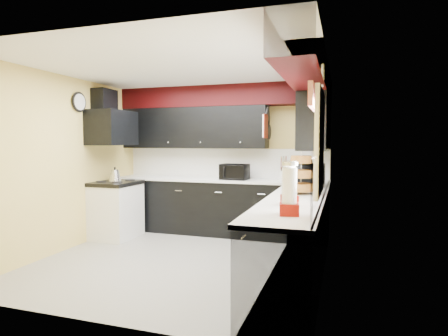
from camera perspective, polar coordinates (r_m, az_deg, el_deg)
name	(u,v)px	position (r m, az deg, el deg)	size (l,w,h in m)	color
ground	(183,260)	(5.11, -6.34, -13.76)	(3.60, 3.60, 0.00)	gray
wall_back	(224,159)	(6.56, -0.02, 1.32)	(3.60, 0.06, 2.50)	#E0C666
wall_right	(325,169)	(4.46, 15.17, -0.09)	(0.06, 3.60, 2.50)	#E0C666
wall_left	(67,163)	(5.85, -22.77, 0.68)	(0.06, 3.60, 2.50)	#E0C666
ceiling	(181,68)	(4.96, -6.57, 14.93)	(3.60, 3.60, 0.06)	white
cab_back	(219,207)	(6.37, -0.84, -6.02)	(3.60, 0.60, 0.90)	black
cab_right	(295,241)	(4.32, 10.74, -10.93)	(0.60, 3.00, 0.90)	black
counter_back	(218,180)	(6.30, -0.85, -1.81)	(3.62, 0.64, 0.04)	white
counter_right	(295,200)	(4.22, 10.82, -4.76)	(0.64, 3.02, 0.04)	white
splash_back	(224,163)	(6.55, -0.04, 0.79)	(3.60, 0.02, 0.50)	white
splash_right	(324,174)	(4.46, 15.03, -0.86)	(0.02, 3.60, 0.50)	white
upper_back	(194,128)	(6.56, -4.67, 6.11)	(2.60, 0.35, 0.70)	black
upper_right	(316,124)	(5.36, 13.83, 6.48)	(0.35, 1.80, 0.70)	black
soffit_back	(221,96)	(6.43, -0.51, 10.86)	(3.60, 0.36, 0.35)	black
soffit_right	(309,72)	(4.35, 12.89, 14.07)	(0.36, 3.24, 0.35)	black
stove	(116,211)	(6.36, -16.07, -6.37)	(0.60, 0.75, 0.86)	white
cooktop	(116,183)	(6.29, -16.16, -2.25)	(0.62, 0.77, 0.06)	black
hood	(112,128)	(6.29, -16.69, 5.86)	(0.50, 0.78, 0.55)	black
hood_duct	(105,102)	(6.39, -17.75, 9.58)	(0.24, 0.40, 0.40)	black
window	(320,143)	(3.55, 14.38, 3.76)	(0.03, 0.86, 0.96)	white
valance	(314,99)	(3.57, 13.59, 10.20)	(0.04, 0.88, 0.20)	red
pan_top	(268,114)	(6.12, 6.67, 8.12)	(0.03, 0.22, 0.40)	black
pan_mid	(266,130)	(5.98, 6.41, 5.82)	(0.03, 0.28, 0.46)	black
pan_low	(269,132)	(6.24, 6.87, 5.47)	(0.03, 0.24, 0.42)	black
cut_board	(265,126)	(5.86, 6.28, 6.35)	(0.03, 0.26, 0.35)	white
baskets	(301,174)	(4.53, 11.65, -0.86)	(0.27, 0.27, 0.50)	brown
clock	(79,102)	(6.04, -21.22, 9.36)	(0.03, 0.30, 0.30)	black
deco_plate	(323,76)	(4.16, 14.79, 13.46)	(0.03, 0.24, 0.24)	white
toaster_oven	(234,172)	(6.13, 1.59, -0.58)	(0.44, 0.37, 0.26)	black
microwave	(307,175)	(5.39, 12.55, -1.03)	(0.55, 0.37, 0.31)	black
utensil_crock	(283,176)	(5.99, 9.05, -1.16)	(0.16, 0.16, 0.17)	silver
knife_block	(284,175)	(6.01, 9.08, -0.99)	(0.09, 0.13, 0.20)	black
kettle	(115,175)	(6.37, -16.29, -1.07)	(0.20, 0.20, 0.18)	#B6B6BB
dispenser_a	(290,184)	(3.68, 9.96, -2.48)	(0.15, 0.15, 0.41)	#6D0509
dispenser_b	(289,189)	(3.20, 9.92, -3.24)	(0.16, 0.16, 0.44)	#610906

